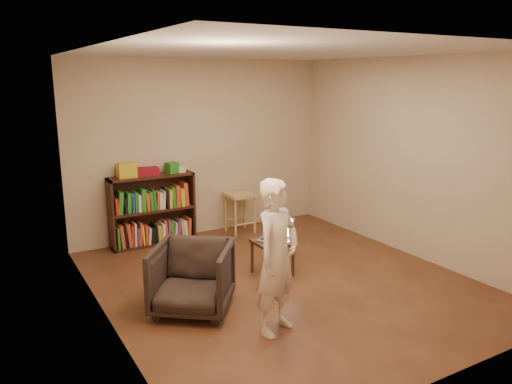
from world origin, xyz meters
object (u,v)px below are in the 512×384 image
laptop (276,235)px  bookshelf (152,214)px  stool (240,201)px  side_table (272,247)px  person (277,257)px  armchair (192,278)px

laptop → bookshelf: bearing=175.5°
stool → side_table: stool is taller
laptop → person: (-0.75, -1.20, 0.24)m
stool → laptop: size_ratio=1.28×
armchair → side_table: (1.21, 0.41, -0.00)m
bookshelf → laptop: 2.05m
bookshelf → armchair: bookshelf is taller
side_table → bookshelf: bearing=115.2°
bookshelf → stool: bearing=-6.0°
side_table → person: 1.42m
bookshelf → person: size_ratio=0.82×
side_table → person: bearing=-120.1°
armchair → stool: bearing=88.8°
armchair → laptop: size_ratio=1.64×
laptop → stool: bearing=134.9°
laptop → side_table: bearing=-112.1°
stool → laptop: 1.74m
bookshelf → stool: bookshelf is taller
bookshelf → laptop: size_ratio=2.53×
stool → person: bearing=-111.9°
bookshelf → side_table: bookshelf is taller
bookshelf → side_table: bearing=-64.8°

